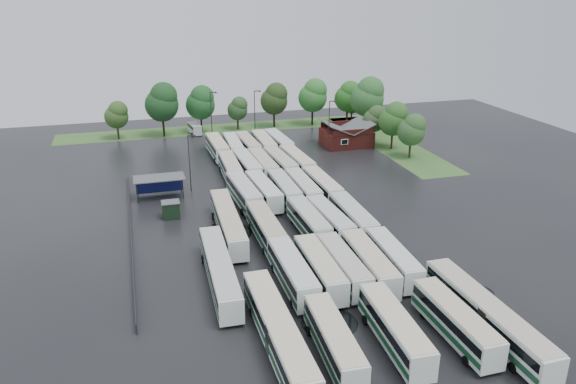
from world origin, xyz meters
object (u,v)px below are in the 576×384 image
object	(u,v)px
minibus	(195,128)
brick_building	(346,137)
artic_bus_east	(486,315)
artic_bus_west_a	(278,332)

from	to	relation	value
minibus	brick_building	bearing A→B (deg)	-40.23
brick_building	artic_bus_east	bearing A→B (deg)	-99.92
artic_bus_east	artic_bus_west_a	bearing A→B (deg)	170.95
brick_building	artic_bus_west_a	size ratio (longest dim) A/B	0.52
brick_building	artic_bus_west_a	distance (m)	73.75
brick_building	minibus	size ratio (longest dim) A/B	1.76
brick_building	artic_bus_east	xyz separation A→B (m)	(-12.06, -68.96, 0.13)
brick_building	minibus	bearing A→B (deg)	148.26
artic_bus_east	minibus	bearing A→B (deg)	101.03
brick_building	artic_bus_west_a	world-z (taller)	brick_building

